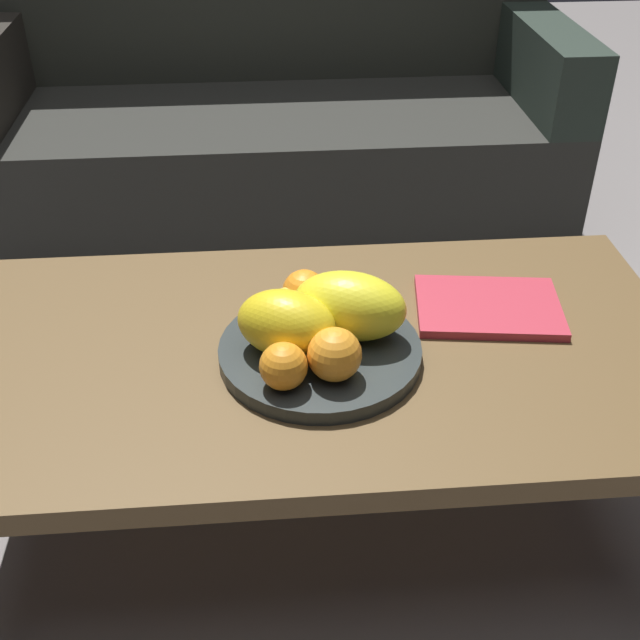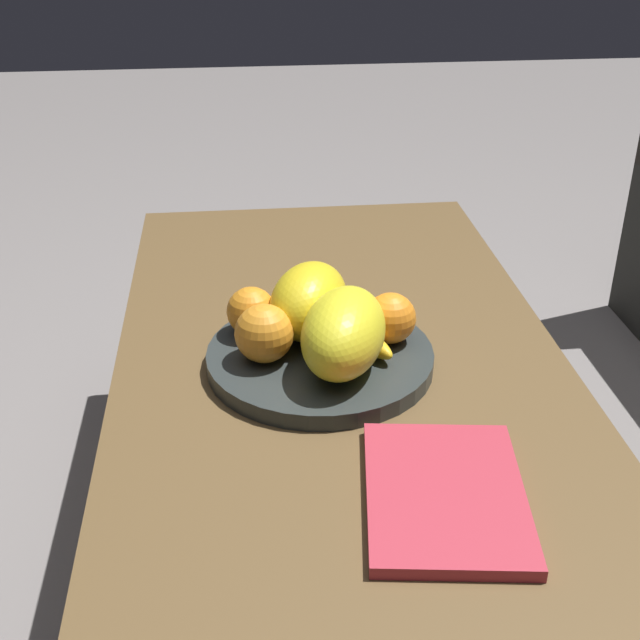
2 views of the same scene
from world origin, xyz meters
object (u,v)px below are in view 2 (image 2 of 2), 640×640
Objects in this scene: magazine at (445,494)px; orange_right at (390,318)px; coffee_table at (342,385)px; banana_bunch at (361,333)px; melon_large_front at (344,333)px; orange_front at (264,333)px; fruit_bowl at (320,358)px; melon_smaller_beside at (309,301)px; orange_back at (251,311)px.

orange_right is at bearing -171.27° from magazine.
magazine is (0.31, 0.08, 0.05)m from coffee_table.
banana_bunch is at bearing -162.74° from magazine.
melon_large_front reaches higher than magazine.
banana_bunch is at bearing -68.09° from orange_right.
melon_large_front is at bearing 72.07° from orange_front.
melon_large_front is 0.11m from orange_front.
fruit_bowl reaches higher than magazine.
fruit_bowl is 0.07m from banana_bunch.
magazine is (0.26, 0.08, -0.07)m from melon_large_front.
melon_smaller_beside is 0.12m from orange_right.
melon_smaller_beside is 0.63× the size of magazine.
orange_back is (-0.04, -0.20, -0.00)m from orange_right.
fruit_bowl is 4.38× the size of orange_right.
magazine reaches higher than coffee_table.
coffee_table is 0.16m from orange_front.
melon_smaller_beside reaches higher than orange_front.
banana_bunch reaches higher than magazine.
orange_right is 0.20m from orange_back.
melon_large_front is (0.05, 0.03, 0.07)m from fruit_bowl.
melon_large_front is at bearing 20.15° from melon_smaller_beside.
orange_right is 1.03× the size of orange_back.
fruit_bowl is 2.06× the size of banana_bunch.
orange_back is (-0.11, -0.12, -0.02)m from melon_large_front.
coffee_table is 17.21× the size of orange_back.
orange_back reaches higher than coffee_table.
fruit_bowl is at bearing -76.27° from coffee_table.
orange_front is 0.08m from orange_back.
melon_smaller_beside is (-0.05, -0.01, 0.07)m from fruit_bowl.
melon_smaller_beside is at bearing -127.76° from banana_bunch.
banana_bunch is 0.31m from magazine.
coffee_table is at bearing -82.21° from orange_right.
orange_right reaches higher than magazine.
coffee_table is at bearing 103.73° from fruit_bowl.
melon_large_front reaches higher than banana_bunch.
melon_smaller_beside is 1.91× the size of orange_front.
melon_smaller_beside is (-0.05, -0.04, 0.12)m from coffee_table.
orange_back is at bearing -112.78° from coffee_table.
orange_front is at bearing -83.97° from banana_bunch.
coffee_table is 7.91× the size of melon_smaller_beside.
orange_front is at bearing -79.26° from fruit_bowl.
magazine is at bearing 13.92° from coffee_table.
melon_large_front is at bearing -48.87° from orange_right.
orange_right is at bearing 111.91° from banana_bunch.
melon_smaller_beside reaches higher than orange_back.
orange_front is 0.19m from orange_right.
orange_front is (0.02, -0.08, 0.05)m from fruit_bowl.
magazine is (0.36, 0.12, -0.07)m from melon_smaller_beside.
orange_right reaches higher than banana_bunch.
melon_large_front is 0.74× the size of magazine.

